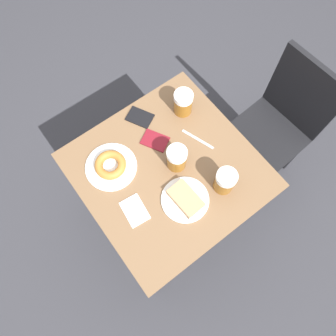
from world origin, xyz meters
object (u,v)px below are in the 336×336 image
(plate_with_donut, at_px, (111,166))
(napkin_folded, at_px, (135,211))
(beer_mug_left, at_px, (177,158))
(passport_near_edge, at_px, (155,141))
(passport_far_edge, at_px, (140,117))
(beer_mug_center, at_px, (183,103))
(fork, at_px, (198,139))
(chair, at_px, (284,117))
(beer_mug_right, at_px, (225,181))
(plate_with_cake, at_px, (185,199))

(plate_with_donut, bearing_deg, napkin_folded, -7.52)
(beer_mug_left, distance_m, passport_near_edge, 0.17)
(passport_far_edge, bearing_deg, beer_mug_center, 64.66)
(napkin_folded, bearing_deg, plate_with_donut, 172.48)
(beer_mug_center, xyz_separation_m, passport_near_edge, (0.06, -0.22, -0.06))
(beer_mug_center, height_order, fork, beer_mug_center)
(plate_with_donut, relative_size, fork, 1.43)
(chair, relative_size, fork, 5.40)
(plate_with_donut, bearing_deg, passport_near_edge, 87.10)
(plate_with_donut, height_order, beer_mug_center, beer_mug_center)
(beer_mug_right, bearing_deg, chair, 102.39)
(beer_mug_center, distance_m, napkin_folded, 0.57)
(plate_with_cake, xyz_separation_m, passport_far_edge, (-0.48, 0.08, -0.01))
(chair, xyz_separation_m, passport_far_edge, (-0.39, -0.71, 0.19))
(beer_mug_center, bearing_deg, beer_mug_left, -43.30)
(beer_mug_left, relative_size, passport_far_edge, 0.88)
(beer_mug_left, bearing_deg, plate_with_donut, -123.96)
(beer_mug_left, xyz_separation_m, beer_mug_right, (0.22, 0.10, 0.00))
(passport_near_edge, bearing_deg, beer_mug_left, 3.47)
(beer_mug_center, bearing_deg, plate_with_donut, -84.53)
(napkin_folded, height_order, passport_near_edge, passport_near_edge)
(passport_far_edge, bearing_deg, beer_mug_right, 10.55)
(beer_mug_right, xyz_separation_m, fork, (-0.26, 0.06, -0.07))
(plate_with_donut, height_order, napkin_folded, plate_with_donut)
(fork, bearing_deg, beer_mug_right, -12.82)
(beer_mug_center, xyz_separation_m, beer_mug_right, (0.43, -0.10, 0.00))
(beer_mug_center, height_order, passport_far_edge, beer_mug_center)
(plate_with_cake, xyz_separation_m, passport_near_edge, (-0.33, 0.07, -0.01))
(plate_with_donut, relative_size, napkin_folded, 1.71)
(beer_mug_center, distance_m, passport_far_edge, 0.23)
(plate_with_donut, bearing_deg, plate_with_cake, 28.09)
(beer_mug_left, xyz_separation_m, passport_near_edge, (-0.16, -0.01, -0.06))
(plate_with_donut, xyz_separation_m, beer_mug_center, (-0.04, 0.46, 0.05))
(beer_mug_right, bearing_deg, fork, 167.18)
(chair, bearing_deg, fork, -105.92)
(beer_mug_center, xyz_separation_m, napkin_folded, (0.28, -0.49, -0.07))
(plate_with_cake, relative_size, beer_mug_center, 1.64)
(plate_with_donut, relative_size, beer_mug_left, 1.82)
(beer_mug_left, bearing_deg, passport_near_edge, -176.53)
(beer_mug_right, xyz_separation_m, passport_far_edge, (-0.53, -0.10, -0.06))
(beer_mug_center, height_order, beer_mug_right, same)
(passport_near_edge, height_order, passport_far_edge, same)
(plate_with_cake, distance_m, beer_mug_center, 0.48)
(chair, distance_m, napkin_folded, 1.02)
(chair, height_order, beer_mug_right, chair)
(chair, distance_m, passport_far_edge, 0.83)
(napkin_folded, bearing_deg, beer_mug_left, 103.01)
(beer_mug_center, xyz_separation_m, passport_far_edge, (-0.09, -0.20, -0.06))
(napkin_folded, xyz_separation_m, passport_far_edge, (-0.38, 0.30, 0.00))
(plate_with_donut, bearing_deg, beer_mug_center, 95.47)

